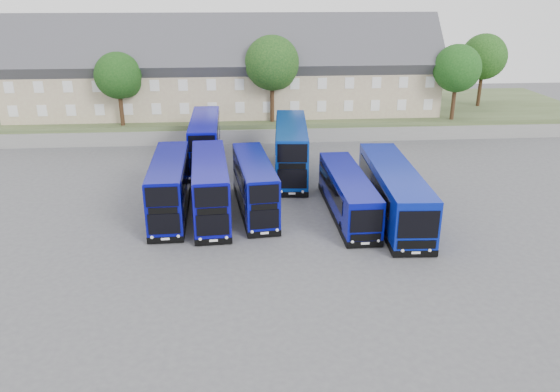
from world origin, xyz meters
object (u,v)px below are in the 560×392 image
Objects in this scene: dd_front_mid at (210,188)px; coach_east_a at (348,195)px; tree_mid at (273,65)px; tree_west at (120,77)px; tree_far at (485,58)px; dd_front_left at (170,188)px; tree_east at (458,70)px.

dd_front_mid reaches higher than coach_east_a.
coach_east_a is 23.26m from tree_mid.
tree_far is at bearing 9.46° from tree_west.
dd_front_left is 0.91× the size of coach_east_a.
tree_east reaches higher than dd_front_left.
tree_far is at bearing 37.20° from dd_front_mid.
dd_front_left is at bearing -113.34° from tree_mid.
tree_west is (-9.97, 20.72, 4.97)m from dd_front_mid.
tree_mid is 1.06× the size of tree_far.
dd_front_mid reaches higher than dd_front_left.
dd_front_mid is at bearing -64.30° from tree_west.
dd_front_mid is at bearing 174.88° from coach_east_a.
tree_east is (26.03, 20.72, 5.31)m from dd_front_mid.
dd_front_left is 1.21× the size of tree_far.
tree_west is (-7.01, 20.35, 5.02)m from dd_front_left.
tree_east is at bearing 33.35° from dd_front_left.
tree_far is (32.03, 27.72, 5.64)m from dd_front_mid.
tree_east is at bearing 0.00° from tree_west.
coach_east_a is 1.41× the size of tree_east.
tree_mid is at bearing -165.96° from tree_far.
tree_east is (36.00, 0.00, 0.34)m from tree_west.
tree_far is (6.00, 7.00, 0.34)m from tree_east.
tree_far is at bearing 36.30° from dd_front_left.
tree_mid is 26.80m from tree_far.
dd_front_mid is 10.04m from coach_east_a.
tree_mid is at bearing 178.57° from tree_east.
coach_east_a is (12.96, -1.12, -0.49)m from dd_front_left.
coach_east_a is at bearing -6.66° from dd_front_left.
tree_mid is (-3.97, 21.97, 6.53)m from coach_east_a.
tree_far is (22.03, 28.47, 6.19)m from coach_east_a.
dd_front_mid is at bearing -8.93° from dd_front_left.
coach_east_a is (9.99, -0.75, -0.54)m from dd_front_mid.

